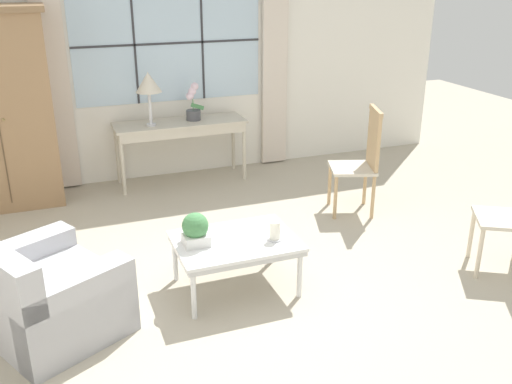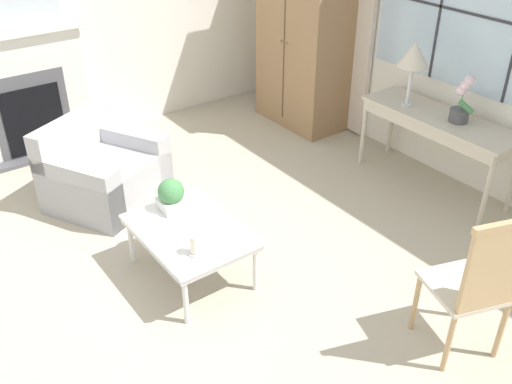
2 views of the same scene
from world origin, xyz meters
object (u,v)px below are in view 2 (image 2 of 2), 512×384
fireplace (25,88)px  table_lamp (414,56)px  pillar_candle (196,245)px  console_table (439,124)px  side_chair_wooden (479,280)px  potted_orchid (462,103)px  coffee_table (190,233)px  armoire (305,35)px  potted_plant_small (171,195)px  armchair_upholstered (104,173)px

fireplace → table_lamp: 3.80m
table_lamp → pillar_candle: bearing=-80.4°
console_table → side_chair_wooden: side_chair_wooden is taller
fireplace → potted_orchid: size_ratio=4.78×
coffee_table → table_lamp: bearing=93.6°
potted_orchid → coffee_table: size_ratio=0.46×
armoire → potted_orchid: bearing=1.5°
potted_orchid → side_chair_wooden: (1.35, -1.56, -0.29)m
potted_orchid → fireplace: bearing=-137.4°
side_chair_wooden → coffee_table: (-1.71, -1.00, -0.22)m
armoire → pillar_candle: bearing=-53.0°
potted_orchid → side_chair_wooden: potted_orchid is taller
coffee_table → potted_plant_small: size_ratio=3.69×
fireplace → side_chair_wooden: bearing=16.1°
armchair_upholstered → table_lamp: bearing=63.7°
fireplace → console_table: (2.92, 2.82, -0.08)m
table_lamp → side_chair_wooden: 2.45m
coffee_table → armchair_upholstered: bearing=-176.9°
side_chair_wooden → pillar_candle: bearing=-142.1°
console_table → pillar_candle: size_ratio=9.21×
table_lamp → coffee_table: size_ratio=0.64×
potted_orchid → side_chair_wooden: bearing=-49.1°
armoire → potted_orchid: size_ratio=4.73×
table_lamp → side_chair_wooden: (1.86, -1.47, -0.59)m
side_chair_wooden → potted_orchid: bearing=130.9°
fireplace → coffee_table: 2.77m
armoire → coffee_table: (1.69, -2.51, -0.64)m
potted_orchid → armchair_upholstered: (-1.77, -2.63, -0.63)m
potted_orchid → potted_plant_small: 2.64m
pillar_candle → armoire: bearing=127.0°
fireplace → table_lamp: size_ratio=3.46×
armoire → fireplace: bearing=-110.5°
armoire → console_table: armoire is taller
table_lamp → coffee_table: (0.15, -2.47, -0.82)m
console_table → armchair_upholstered: size_ratio=1.25×
fireplace → pillar_candle: fireplace is taller
console_table → armchair_upholstered: 3.08m
table_lamp → armchair_upholstered: bearing=-116.3°
console_table → table_lamp: (-0.34, -0.06, 0.56)m
armoire → console_table: 1.92m
fireplace → armoire: bearing=69.5°
console_table → potted_plant_small: 2.55m
potted_orchid → armoire: bearing=-178.5°
armoire → coffee_table: bearing=-56.0°
armchair_upholstered → potted_plant_small: bearing=5.5°
armoire → table_lamp: armoire is taller
armchair_upholstered → fireplace: bearing=-171.1°
potted_orchid → armchair_upholstered: bearing=-123.9°
fireplace → armchair_upholstered: fireplace is taller
console_table → pillar_candle: bearing=-87.9°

